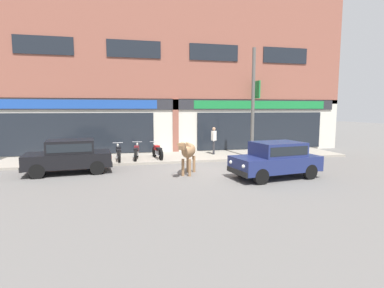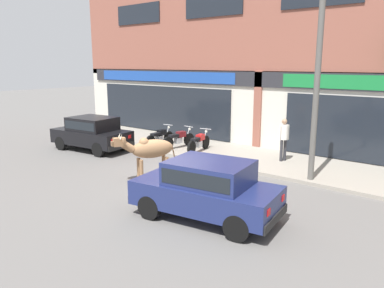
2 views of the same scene
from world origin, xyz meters
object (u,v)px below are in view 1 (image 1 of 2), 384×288
Objects in this scene: car_1 at (276,158)px; utility_pole at (253,104)px; motorcycle_2 at (157,151)px; pedestrian at (214,138)px; cow at (188,151)px; car_0 at (69,155)px; motorcycle_1 at (136,152)px; motorcycle_0 at (119,153)px.

utility_pole is (0.88, 4.31, 2.26)m from car_1.
motorcycle_2 is 1.13× the size of pedestrian.
car_0 is (-4.97, 1.41, -0.19)m from cow.
motorcycle_1 is 1.13× the size of pedestrian.
car_0 is 8.10m from pedestrian.
utility_pole is (4.22, 2.93, 2.07)m from cow.
car_0 is 2.06× the size of motorcycle_0.
motorcycle_1 is (-2.02, 3.75, -0.50)m from cow.
car_1 is 7.43m from motorcycle_1.
pedestrian is 3.05m from utility_pole.
car_1 reaches higher than motorcycle_1.
cow is 5.54m from utility_pole.
pedestrian reaches higher than car_0.
motorcycle_0 is at bearing 142.03° from car_1.
motorcycle_0 is (-2.94, 3.52, -0.50)m from cow.
cow is at bearing -50.16° from motorcycle_0.
car_0 is at bearing -133.82° from motorcycle_0.
car_0 reaches higher than motorcycle_1.
car_0 is 4.70m from motorcycle_2.
car_0 is 9.58m from utility_pole.
cow reaches higher than motorcycle_0.
pedestrian is at bearing 60.93° from cow.
pedestrian is at bearing 22.56° from car_0.
car_0 is at bearing 164.18° from cow.
motorcycle_0 is 5.57m from pedestrian.
cow is 0.53× the size of car_0.
car_1 is at bearing -43.74° from motorcycle_1.
cow is 0.34× the size of utility_pole.
motorcycle_0 is at bearing -166.21° from motorcycle_1.
motorcycle_1 is at bearing 38.42° from car_0.
car_0 is 0.99× the size of car_1.
motorcycle_2 is at bearing 29.82° from car_0.
pedestrian is at bearing 12.80° from motorcycle_2.
motorcycle_1 and motorcycle_2 have the same top height.
utility_pole reaches higher than motorcycle_0.
motorcycle_0 is 1.13× the size of pedestrian.
motorcycle_1 is at bearing 172.56° from utility_pole.
pedestrian is (2.51, 4.51, 0.10)m from cow.
cow is 5.17m from car_0.
cow is 4.61m from motorcycle_0.
cow is 1.10× the size of motorcycle_0.
car_1 is at bearing -101.49° from utility_pole.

